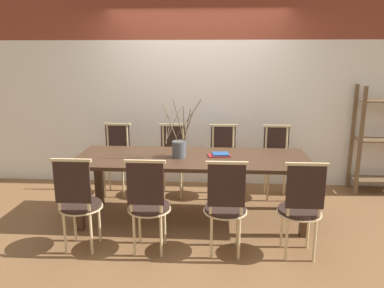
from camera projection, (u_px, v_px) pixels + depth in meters
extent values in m
plane|color=brown|center=(192.00, 218.00, 4.39)|extent=(16.00, 16.00, 0.00)
cube|color=white|center=(198.00, 114.00, 5.43)|extent=(12.00, 0.06, 2.07)
cube|color=#422B1C|center=(192.00, 159.00, 4.22)|extent=(2.62, 0.94, 0.04)
cube|color=#422B1C|center=(78.00, 199.00, 4.03)|extent=(0.09, 0.09, 0.71)
cube|color=#422B1C|center=(306.00, 205.00, 3.88)|extent=(0.09, 0.09, 0.71)
cube|color=#422B1C|center=(99.00, 178.00, 4.73)|extent=(0.09, 0.09, 0.71)
cube|color=#422B1C|center=(292.00, 182.00, 4.58)|extent=(0.09, 0.09, 0.71)
cylinder|color=black|center=(81.00, 205.00, 3.63)|extent=(0.39, 0.39, 0.04)
cylinder|color=beige|center=(81.00, 207.00, 3.63)|extent=(0.42, 0.42, 0.01)
cylinder|color=beige|center=(75.00, 221.00, 3.81)|extent=(0.03, 0.03, 0.43)
cylinder|color=beige|center=(99.00, 222.00, 3.80)|extent=(0.03, 0.03, 0.43)
cylinder|color=beige|center=(65.00, 233.00, 3.57)|extent=(0.03, 0.03, 0.43)
cylinder|color=beige|center=(91.00, 233.00, 3.55)|extent=(0.03, 0.03, 0.43)
cylinder|color=beige|center=(58.00, 185.00, 3.41)|extent=(0.03, 0.03, 0.49)
cylinder|color=beige|center=(87.00, 185.00, 3.40)|extent=(0.03, 0.03, 0.49)
cube|color=black|center=(72.00, 182.00, 3.39)|extent=(0.33, 0.02, 0.40)
cube|color=beige|center=(71.00, 160.00, 3.35)|extent=(0.37, 0.03, 0.03)
cylinder|color=black|center=(149.00, 207.00, 3.59)|extent=(0.39, 0.39, 0.04)
cylinder|color=beige|center=(149.00, 209.00, 3.59)|extent=(0.42, 0.42, 0.01)
cylinder|color=beige|center=(140.00, 223.00, 3.77)|extent=(0.03, 0.03, 0.43)
cylinder|color=beige|center=(165.00, 224.00, 3.76)|extent=(0.03, 0.03, 0.43)
cylinder|color=beige|center=(134.00, 235.00, 3.52)|extent=(0.03, 0.03, 0.43)
cylinder|color=beige|center=(161.00, 235.00, 3.51)|extent=(0.03, 0.03, 0.43)
cylinder|color=beige|center=(130.00, 186.00, 3.37)|extent=(0.03, 0.03, 0.49)
cylinder|color=beige|center=(161.00, 187.00, 3.36)|extent=(0.03, 0.03, 0.49)
cube|color=black|center=(145.00, 184.00, 3.35)|extent=(0.33, 0.02, 0.40)
cube|color=beige|center=(145.00, 162.00, 3.31)|extent=(0.37, 0.03, 0.03)
cylinder|color=black|center=(225.00, 208.00, 3.54)|extent=(0.39, 0.39, 0.04)
cylinder|color=beige|center=(225.00, 211.00, 3.55)|extent=(0.42, 0.42, 0.01)
cylinder|color=beige|center=(212.00, 225.00, 3.73)|extent=(0.03, 0.03, 0.43)
cylinder|color=beige|center=(237.00, 226.00, 3.71)|extent=(0.03, 0.03, 0.43)
cylinder|color=beige|center=(211.00, 237.00, 3.48)|extent=(0.03, 0.03, 0.43)
cylinder|color=beige|center=(239.00, 238.00, 3.46)|extent=(0.03, 0.03, 0.43)
cylinder|color=beige|center=(211.00, 188.00, 3.33)|extent=(0.03, 0.03, 0.49)
cylinder|color=beige|center=(242.00, 189.00, 3.31)|extent=(0.03, 0.03, 0.49)
cube|color=black|center=(226.00, 186.00, 3.31)|extent=(0.33, 0.02, 0.40)
cube|color=beige|center=(227.00, 163.00, 3.27)|extent=(0.37, 0.03, 0.03)
cylinder|color=black|center=(299.00, 210.00, 3.50)|extent=(0.39, 0.39, 0.04)
cylinder|color=beige|center=(299.00, 213.00, 3.51)|extent=(0.42, 0.42, 0.01)
cylinder|color=beige|center=(282.00, 227.00, 3.69)|extent=(0.03, 0.03, 0.43)
cylinder|color=beige|center=(308.00, 228.00, 3.67)|extent=(0.03, 0.03, 0.43)
cylinder|color=beige|center=(287.00, 239.00, 3.44)|extent=(0.03, 0.03, 0.43)
cylinder|color=beige|center=(315.00, 240.00, 3.42)|extent=(0.03, 0.03, 0.43)
cylinder|color=beige|center=(289.00, 190.00, 3.29)|extent=(0.03, 0.03, 0.49)
cylinder|color=beige|center=(321.00, 190.00, 3.27)|extent=(0.03, 0.03, 0.49)
cube|color=black|center=(306.00, 187.00, 3.27)|extent=(0.33, 0.02, 0.40)
cube|color=beige|center=(307.00, 165.00, 3.22)|extent=(0.37, 0.03, 0.03)
cylinder|color=black|center=(115.00, 163.00, 5.07)|extent=(0.39, 0.39, 0.04)
cylinder|color=beige|center=(115.00, 164.00, 5.07)|extent=(0.42, 0.42, 0.01)
cylinder|color=beige|center=(123.00, 182.00, 4.99)|extent=(0.03, 0.03, 0.43)
cylinder|color=beige|center=(104.00, 182.00, 5.01)|extent=(0.03, 0.03, 0.43)
cylinder|color=beige|center=(128.00, 176.00, 5.24)|extent=(0.03, 0.03, 0.43)
cylinder|color=beige|center=(110.00, 176.00, 5.25)|extent=(0.03, 0.03, 0.43)
cylinder|color=beige|center=(127.00, 141.00, 5.16)|extent=(0.03, 0.03, 0.49)
cylinder|color=beige|center=(108.00, 141.00, 5.18)|extent=(0.03, 0.03, 0.49)
cube|color=black|center=(118.00, 139.00, 5.17)|extent=(0.33, 0.02, 0.40)
cube|color=beige|center=(117.00, 124.00, 5.12)|extent=(0.37, 0.03, 0.03)
cylinder|color=black|center=(172.00, 164.00, 5.02)|extent=(0.39, 0.39, 0.04)
cylinder|color=beige|center=(172.00, 165.00, 5.03)|extent=(0.42, 0.42, 0.01)
cylinder|color=beige|center=(181.00, 183.00, 4.94)|extent=(0.03, 0.03, 0.43)
cylinder|color=beige|center=(162.00, 183.00, 4.96)|extent=(0.03, 0.03, 0.43)
cylinder|color=beige|center=(182.00, 177.00, 5.19)|extent=(0.03, 0.03, 0.43)
cylinder|color=beige|center=(164.00, 177.00, 5.21)|extent=(0.03, 0.03, 0.43)
cylinder|color=beige|center=(183.00, 142.00, 5.11)|extent=(0.03, 0.03, 0.49)
cylinder|color=beige|center=(163.00, 141.00, 5.13)|extent=(0.03, 0.03, 0.49)
cube|color=black|center=(173.00, 140.00, 5.12)|extent=(0.33, 0.02, 0.40)
cube|color=beige|center=(173.00, 125.00, 5.07)|extent=(0.37, 0.03, 0.03)
cylinder|color=black|center=(223.00, 164.00, 4.98)|extent=(0.39, 0.39, 0.04)
cylinder|color=beige|center=(223.00, 166.00, 4.99)|extent=(0.42, 0.42, 0.01)
cylinder|color=beige|center=(232.00, 184.00, 4.90)|extent=(0.03, 0.03, 0.43)
cylinder|color=beige|center=(213.00, 184.00, 4.92)|extent=(0.03, 0.03, 0.43)
cylinder|color=beige|center=(232.00, 178.00, 5.15)|extent=(0.03, 0.03, 0.43)
cylinder|color=beige|center=(213.00, 178.00, 5.17)|extent=(0.03, 0.03, 0.43)
cylinder|color=beige|center=(233.00, 142.00, 5.07)|extent=(0.03, 0.03, 0.49)
cylinder|color=beige|center=(213.00, 142.00, 5.09)|extent=(0.03, 0.03, 0.49)
cube|color=black|center=(223.00, 140.00, 5.08)|extent=(0.33, 0.02, 0.40)
cube|color=beige|center=(223.00, 125.00, 5.03)|extent=(0.37, 0.03, 0.03)
cylinder|color=black|center=(277.00, 165.00, 4.94)|extent=(0.39, 0.39, 0.04)
cylinder|color=beige|center=(277.00, 167.00, 4.94)|extent=(0.42, 0.42, 0.01)
cylinder|color=beige|center=(288.00, 186.00, 4.86)|extent=(0.03, 0.03, 0.43)
cylinder|color=beige|center=(268.00, 185.00, 4.87)|extent=(0.03, 0.03, 0.43)
cylinder|color=beige|center=(284.00, 179.00, 5.11)|extent=(0.03, 0.03, 0.43)
cylinder|color=beige|center=(265.00, 179.00, 5.12)|extent=(0.03, 0.03, 0.43)
cylinder|color=beige|center=(287.00, 143.00, 5.03)|extent=(0.03, 0.03, 0.49)
cylinder|color=beige|center=(266.00, 143.00, 5.05)|extent=(0.03, 0.03, 0.49)
cube|color=black|center=(276.00, 141.00, 5.04)|extent=(0.33, 0.02, 0.40)
cube|color=beige|center=(277.00, 126.00, 4.98)|extent=(0.37, 0.03, 0.03)
cylinder|color=#4C5156|center=(179.00, 149.00, 4.18)|extent=(0.16, 0.16, 0.19)
cylinder|color=brown|center=(188.00, 124.00, 4.15)|extent=(0.09, 0.20, 0.37)
cylinder|color=brown|center=(184.00, 124.00, 4.11)|extent=(0.01, 0.12, 0.40)
cylinder|color=brown|center=(188.00, 119.00, 4.24)|extent=(0.30, 0.20, 0.46)
cylinder|color=brown|center=(166.00, 125.00, 4.11)|extent=(0.03, 0.28, 0.37)
cylinder|color=brown|center=(179.00, 121.00, 4.05)|extent=(0.12, 0.02, 0.47)
cylinder|color=brown|center=(169.00, 127.00, 4.16)|extent=(0.07, 0.23, 0.32)
cylinder|color=brown|center=(188.00, 126.00, 4.17)|extent=(0.12, 0.20, 0.32)
cylinder|color=brown|center=(171.00, 125.00, 4.03)|extent=(0.19, 0.16, 0.41)
cylinder|color=brown|center=(173.00, 125.00, 4.19)|extent=(0.16, 0.15, 0.35)
cube|color=maroon|center=(219.00, 155.00, 4.25)|extent=(0.27, 0.18, 0.01)
cube|color=#234C8C|center=(221.00, 154.00, 4.26)|extent=(0.20, 0.18, 0.02)
cube|color=brown|center=(360.00, 142.00, 4.97)|extent=(0.04, 0.04, 1.48)
cube|color=brown|center=(352.00, 137.00, 5.27)|extent=(0.04, 0.04, 1.48)
cube|color=brown|center=(376.00, 179.00, 5.23)|extent=(0.66, 0.31, 0.02)
cube|color=brown|center=(381.00, 140.00, 5.10)|extent=(0.66, 0.31, 0.02)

